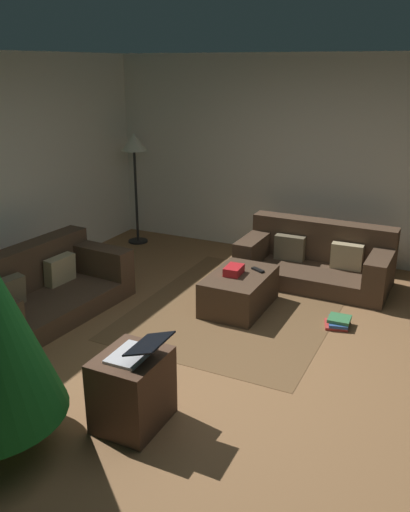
% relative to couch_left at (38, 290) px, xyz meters
% --- Properties ---
extents(ground_plane, '(6.40, 6.40, 0.00)m').
position_rel_couch_left_xyz_m(ground_plane, '(-0.10, -2.25, -0.26)').
color(ground_plane, brown).
extents(corner_partition, '(0.12, 6.40, 2.60)m').
position_rel_couch_left_xyz_m(corner_partition, '(3.04, -2.25, 1.04)').
color(corner_partition, silver).
rests_on(corner_partition, ground_plane).
extents(couch_left, '(1.87, 1.03, 0.68)m').
position_rel_couch_left_xyz_m(couch_left, '(0.00, 0.00, 0.00)').
color(couch_left, '#473323').
rests_on(couch_left, ground_plane).
extents(couch_right, '(0.89, 1.74, 0.69)m').
position_rel_couch_left_xyz_m(couch_right, '(2.15, -2.35, 0.00)').
color(couch_right, '#473323').
rests_on(couch_right, ground_plane).
extents(ottoman, '(0.90, 0.58, 0.38)m').
position_rel_couch_left_xyz_m(ottoman, '(1.04, -1.82, -0.07)').
color(ottoman, '#473323').
rests_on(ottoman, ground_plane).
extents(gift_box, '(0.25, 0.18, 0.09)m').
position_rel_couch_left_xyz_m(gift_box, '(1.01, -1.76, 0.16)').
color(gift_box, red).
rests_on(gift_box, ottoman).
extents(tv_remote, '(0.12, 0.16, 0.02)m').
position_rel_couch_left_xyz_m(tv_remote, '(1.21, -1.95, 0.13)').
color(tv_remote, black).
rests_on(tv_remote, ottoman).
extents(side_table, '(0.52, 0.44, 0.55)m').
position_rel_couch_left_xyz_m(side_table, '(-1.11, -1.88, 0.01)').
color(side_table, '#4C3323').
rests_on(side_table, ground_plane).
extents(laptop, '(0.34, 0.40, 0.18)m').
position_rel_couch_left_xyz_m(laptop, '(-1.11, -1.94, 0.34)').
color(laptop, silver).
rests_on(laptop, side_table).
extents(book_stack, '(0.30, 0.27, 0.09)m').
position_rel_couch_left_xyz_m(book_stack, '(1.06, -2.87, -0.22)').
color(book_stack, '#B7332D').
rests_on(book_stack, ground_plane).
extents(corner_lamp, '(0.36, 0.36, 1.57)m').
position_rel_couch_left_xyz_m(corner_lamp, '(2.47, 0.38, 1.07)').
color(corner_lamp, black).
rests_on(corner_lamp, ground_plane).
extents(area_rug, '(2.60, 2.00, 0.01)m').
position_rel_couch_left_xyz_m(area_rug, '(1.04, -1.82, -0.26)').
color(area_rug, brown).
rests_on(area_rug, ground_plane).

